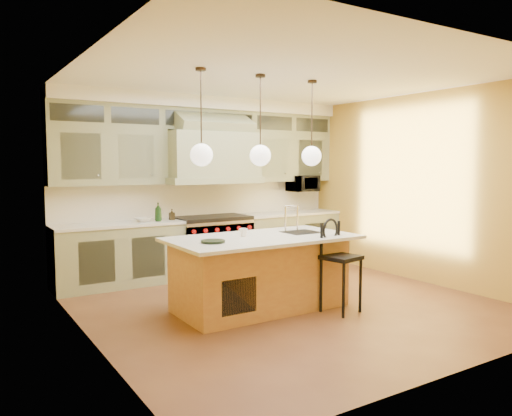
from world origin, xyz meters
TOP-DOWN VIEW (x-y plane):
  - floor at (0.00, 0.00)m, footprint 5.00×5.00m
  - ceiling at (0.00, 0.00)m, footprint 5.00×5.00m
  - wall_back at (0.00, 2.50)m, footprint 5.00×0.00m
  - wall_front at (0.00, -2.50)m, footprint 5.00×0.00m
  - wall_left at (-2.50, 0.00)m, footprint 0.00×5.00m
  - wall_right at (2.50, 0.00)m, footprint 0.00×5.00m
  - back_cabinetry at (0.00, 2.23)m, footprint 5.00×0.77m
  - range at (0.00, 2.14)m, footprint 1.20×0.74m
  - kitchen_island at (-0.39, 0.05)m, footprint 2.32×1.24m
  - counter_stool at (0.34, -0.58)m, footprint 0.47×0.47m
  - microwave at (1.95, 2.25)m, footprint 0.54×0.37m
  - oil_bottle_a at (-0.95, 2.09)m, footprint 0.13×0.13m
  - oil_bottle_b at (-0.70, 2.15)m, footprint 0.08×0.08m
  - fruit_bowl at (-1.17, 2.15)m, footprint 0.26×0.26m
  - cup at (-0.59, 0.14)m, footprint 0.11×0.11m
  - pendant_left at (-1.20, 0.05)m, footprint 0.26×0.26m
  - pendant_center at (-0.40, 0.05)m, footprint 0.26×0.26m
  - pendant_right at (0.40, 0.05)m, footprint 0.26×0.26m

SIDE VIEW (x-z plane):
  - floor at x=0.00m, z-range 0.00..0.00m
  - kitchen_island at x=-0.39m, z-range -0.20..1.15m
  - range at x=0.00m, z-range 0.01..0.97m
  - counter_stool at x=0.34m, z-range 0.08..1.23m
  - cup at x=-0.59m, z-range 0.92..1.02m
  - fruit_bowl at x=-1.17m, z-range 0.94..1.00m
  - oil_bottle_b at x=-0.70m, z-range 0.94..1.11m
  - oil_bottle_a at x=-0.95m, z-range 0.94..1.23m
  - back_cabinetry at x=0.00m, z-range -0.02..2.88m
  - microwave at x=1.95m, z-range 1.30..1.60m
  - wall_back at x=0.00m, z-range -1.05..3.95m
  - wall_front at x=0.00m, z-range -1.05..3.95m
  - wall_left at x=-2.50m, z-range -1.05..3.95m
  - wall_right at x=2.50m, z-range -1.05..3.95m
  - pendant_left at x=-1.20m, z-range 1.39..2.50m
  - pendant_center at x=-0.40m, z-range 1.39..2.50m
  - pendant_right at x=0.40m, z-range 1.39..2.50m
  - ceiling at x=0.00m, z-range 2.90..2.90m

